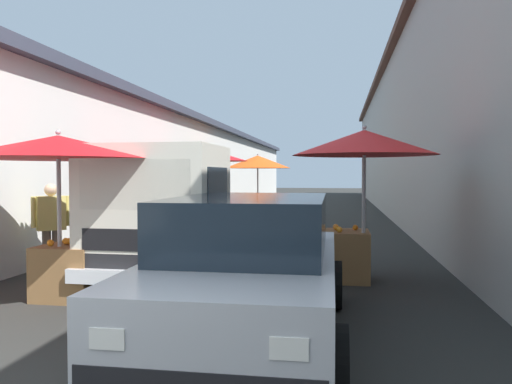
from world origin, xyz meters
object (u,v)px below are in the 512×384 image
at_px(fruit_stall_near_right, 60,169).
at_px(vendor_in_shade, 51,223).
at_px(fruit_stall_far_right, 361,165).
at_px(fruit_stall_far_left, 213,169).
at_px(fruit_stall_mid_lane, 258,168).
at_px(delivery_truck, 173,216).
at_px(hatchback_car, 249,267).
at_px(plastic_stool, 248,216).
at_px(fruit_stall_near_left, 179,177).
at_px(vendor_by_crates, 207,198).

height_order(fruit_stall_near_right, vendor_in_shade, fruit_stall_near_right).
relative_size(fruit_stall_far_right, vendor_in_shade, 1.59).
xyz_separation_m(fruit_stall_far_left, fruit_stall_mid_lane, (4.49, -0.57, 0.06)).
distance_m(fruit_stall_far_left, delivery_truck, 6.68).
relative_size(fruit_stall_far_left, hatchback_car, 0.62).
height_order(fruit_stall_far_right, plastic_stool, fruit_stall_far_right).
relative_size(fruit_stall_far_right, fruit_stall_far_left, 1.00).
height_order(fruit_stall_near_left, plastic_stool, fruit_stall_near_left).
xyz_separation_m(fruit_stall_mid_lane, delivery_truck, (-11.03, -0.49, -0.86)).
distance_m(fruit_stall_near_left, fruit_stall_far_right, 4.86).
bearing_deg(vendor_in_shade, plastic_stool, -12.83).
relative_size(fruit_stall_far_left, plastic_stool, 5.62).
distance_m(fruit_stall_far_right, fruit_stall_near_right, 4.34).
bearing_deg(fruit_stall_mid_lane, fruit_stall_far_left, 172.75).
relative_size(fruit_stall_mid_lane, vendor_in_shade, 1.61).
height_order(fruit_stall_near_left, delivery_truck, fruit_stall_near_left).
distance_m(fruit_stall_near_right, vendor_by_crates, 9.91).
xyz_separation_m(fruit_stall_mid_lane, hatchback_car, (-13.35, -2.09, -1.16)).
height_order(fruit_stall_near_left, vendor_by_crates, fruit_stall_near_left).
bearing_deg(plastic_stool, fruit_stall_near_left, 172.10).
distance_m(delivery_truck, plastic_stool, 8.39).
bearing_deg(delivery_truck, fruit_stall_near_left, 16.90).
height_order(fruit_stall_mid_lane, delivery_truck, fruit_stall_mid_lane).
xyz_separation_m(fruit_stall_far_left, vendor_in_shade, (-6.28, 1.15, -0.97)).
bearing_deg(vendor_in_shade, fruit_stall_near_right, -144.06).
bearing_deg(vendor_by_crates, plastic_stool, -100.94).
relative_size(hatchback_car, plastic_stool, 9.03).
bearing_deg(hatchback_car, fruit_stall_near_right, 67.99).
xyz_separation_m(fruit_stall_near_left, vendor_by_crates, (5.18, 0.78, -0.73)).
bearing_deg(fruit_stall_near_right, fruit_stall_mid_lane, -3.04).
height_order(fruit_stall_far_right, vendor_by_crates, fruit_stall_far_right).
height_order(fruit_stall_near_left, fruit_stall_far_right, fruit_stall_far_right).
distance_m(fruit_stall_far_left, fruit_stall_near_right, 7.76).
bearing_deg(delivery_truck, fruit_stall_near_right, 136.80).
distance_m(fruit_stall_near_left, delivery_truck, 3.65).
bearing_deg(hatchback_car, plastic_stool, 10.46).
xyz_separation_m(fruit_stall_near_left, fruit_stall_far_left, (3.09, 0.01, 0.22)).
relative_size(fruit_stall_mid_lane, fruit_stall_near_right, 0.93).
bearing_deg(vendor_by_crates, fruit_stall_mid_lane, -29.11).
relative_size(fruit_stall_near_left, hatchback_car, 0.56).
bearing_deg(fruit_stall_far_right, fruit_stall_mid_lane, 17.57).
relative_size(fruit_stall_far_right, vendor_by_crates, 1.56).
relative_size(fruit_stall_far_left, delivery_truck, 0.50).
xyz_separation_m(fruit_stall_near_left, hatchback_car, (-5.77, -2.65, -0.89)).
distance_m(fruit_stall_far_right, fruit_stall_far_left, 7.15).
height_order(fruit_stall_far_right, vendor_in_shade, fruit_stall_far_right).
relative_size(fruit_stall_near_left, delivery_truck, 0.45).
bearing_deg(delivery_truck, fruit_stall_mid_lane, 2.54).
bearing_deg(vendor_in_shade, fruit_stall_far_right, -86.89).
bearing_deg(vendor_in_shade, fruit_stall_mid_lane, -9.08).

